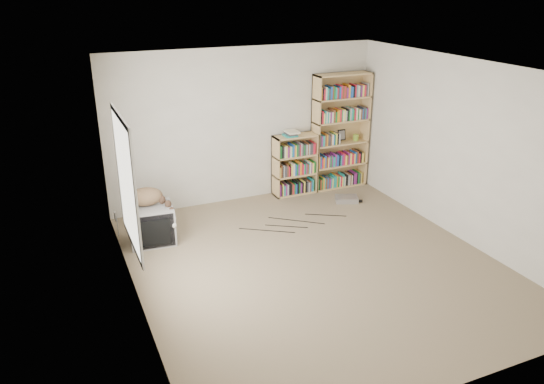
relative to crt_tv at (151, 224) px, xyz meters
name	(u,v)px	position (x,y,z in m)	size (l,w,h in m)	color
floor	(315,264)	(1.80, -1.51, -0.26)	(4.50, 5.00, 0.01)	gray
wall_back	(245,126)	(1.80, 0.99, 0.99)	(4.50, 0.02, 2.50)	silver
wall_front	(464,269)	(1.80, -4.01, 0.99)	(4.50, 0.02, 2.50)	silver
wall_left	(130,203)	(-0.45, -1.51, 0.99)	(0.02, 5.00, 2.50)	silver
wall_right	(463,151)	(4.05, -1.51, 0.99)	(0.02, 5.00, 2.50)	silver
ceiling	(322,69)	(1.80, -1.51, 2.24)	(4.50, 5.00, 0.02)	white
window	(127,183)	(-0.44, -1.31, 1.14)	(0.02, 1.22, 1.52)	white
crt_tv	(151,224)	(0.00, 0.00, 0.00)	(0.65, 0.60, 0.53)	#98999B
cat	(150,200)	(0.01, 0.02, 0.36)	(0.68, 0.56, 0.56)	#392617
bookcase_tall	(340,135)	(3.50, 0.85, 0.68)	(1.00, 0.30, 2.00)	tan
bookcase_short	(295,166)	(2.64, 0.85, 0.22)	(0.76, 0.30, 1.04)	tan
book_stack	(291,134)	(2.55, 0.82, 0.82)	(0.20, 0.26, 0.08)	red
green_mug	(355,137)	(3.81, 0.83, 0.61)	(0.10, 0.10, 0.11)	#7FA830
framed_print	(342,135)	(3.59, 0.93, 0.65)	(0.14, 0.01, 0.19)	black
dvd_player	(347,199)	(3.27, 0.15, -0.22)	(0.37, 0.26, 0.08)	#B0B0B5
wall_outlet	(115,216)	(-0.44, 0.34, 0.06)	(0.01, 0.08, 0.13)	silver
floor_cables	(297,221)	(2.16, -0.24, -0.26)	(1.20, 0.70, 0.01)	black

